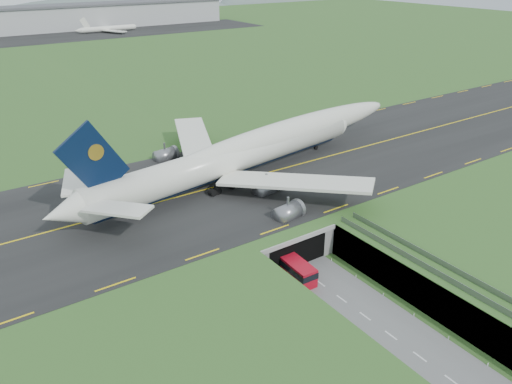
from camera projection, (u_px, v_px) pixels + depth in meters
ground at (329, 290)px, 79.65m from camera, size 900.00×900.00×0.00m
airfield_deck at (330, 275)px, 78.38m from camera, size 800.00×800.00×6.00m
trench_road at (363, 315)px, 74.00m from camera, size 12.00×75.00×0.20m
taxiway at (222, 185)px, 101.76m from camera, size 800.00×44.00×0.18m
tunnel_portal at (268, 230)px, 90.74m from camera, size 17.00×22.30×6.00m
guideway at (484, 301)px, 68.70m from camera, size 3.00×53.00×7.05m
jumbo_jet at (256, 149)px, 106.12m from camera, size 91.56×58.92×19.72m
shuttle_tram at (296, 270)px, 81.79m from camera, size 3.40×8.22×3.29m
distant_hills at (54, 24)px, 435.90m from camera, size 700.00×91.00×60.00m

